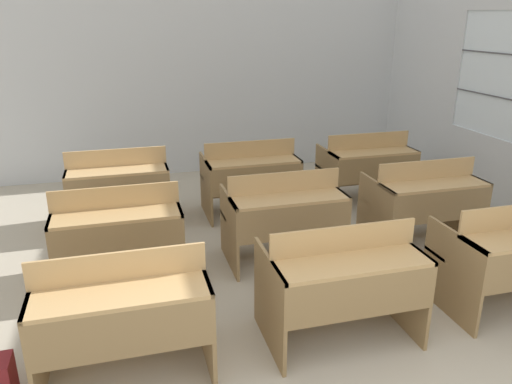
# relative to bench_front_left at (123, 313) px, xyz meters

# --- Properties ---
(wall_back) EXTENTS (6.57, 0.06, 3.16)m
(wall_back) POSITION_rel_bench_front_left_xyz_m (1.34, 4.70, 1.09)
(wall_back) COLOR silver
(wall_back) RESTS_ON ground_plane
(bench_front_left) EXTENTS (1.13, 0.76, 0.93)m
(bench_front_left) POSITION_rel_bench_front_left_xyz_m (0.00, 0.00, 0.00)
(bench_front_left) COLOR #93754B
(bench_front_left) RESTS_ON ground_plane
(bench_front_center) EXTENTS (1.13, 0.76, 0.93)m
(bench_front_center) POSITION_rel_bench_front_left_xyz_m (1.59, 0.00, 0.00)
(bench_front_center) COLOR olive
(bench_front_center) RESTS_ON ground_plane
(bench_second_left) EXTENTS (1.13, 0.76, 0.93)m
(bench_second_left) POSITION_rel_bench_front_left_xyz_m (-0.01, 1.36, 0.00)
(bench_second_left) COLOR olive
(bench_second_left) RESTS_ON ground_plane
(bench_second_center) EXTENTS (1.13, 0.76, 0.93)m
(bench_second_center) POSITION_rel_bench_front_left_xyz_m (1.59, 1.37, 0.00)
(bench_second_center) COLOR #95774C
(bench_second_center) RESTS_ON ground_plane
(bench_second_right) EXTENTS (1.13, 0.76, 0.93)m
(bench_second_right) POSITION_rel_bench_front_left_xyz_m (3.17, 1.37, 0.00)
(bench_second_right) COLOR #97794F
(bench_second_right) RESTS_ON ground_plane
(bench_third_left) EXTENTS (1.13, 0.76, 0.93)m
(bench_third_left) POSITION_rel_bench_front_left_xyz_m (0.00, 2.73, 0.00)
(bench_third_left) COLOR #997A50
(bench_third_left) RESTS_ON ground_plane
(bench_third_center) EXTENTS (1.13, 0.76, 0.93)m
(bench_third_center) POSITION_rel_bench_front_left_xyz_m (1.59, 2.70, 0.00)
(bench_third_center) COLOR olive
(bench_third_center) RESTS_ON ground_plane
(bench_third_right) EXTENTS (1.13, 0.76, 0.93)m
(bench_third_right) POSITION_rel_bench_front_left_xyz_m (3.18, 2.71, 0.00)
(bench_third_right) COLOR olive
(bench_third_right) RESTS_ON ground_plane
(wastepaper_bin) EXTENTS (0.29, 0.29, 0.29)m
(wastepaper_bin) POSITION_rel_bench_front_left_xyz_m (4.26, 3.33, -0.34)
(wastepaper_bin) COLOR #474C51
(wastepaper_bin) RESTS_ON ground_plane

